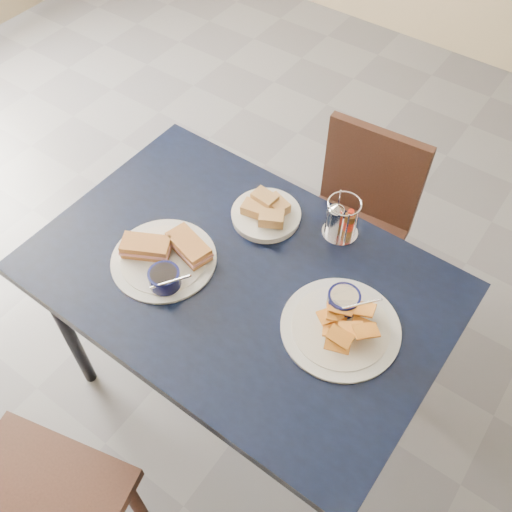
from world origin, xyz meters
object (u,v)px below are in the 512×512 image
Objects in this scene: dining_table at (240,288)px; condiment_caddy at (341,220)px; sandwich_plate at (166,257)px; bread_basket at (266,213)px; plantain_plate at (342,320)px; chair_far at (359,216)px.

condiment_caddy reaches higher than dining_table.
dining_table is at bearing 23.22° from sandwich_plate.
bread_basket is (-0.06, 0.23, 0.09)m from dining_table.
condiment_caddy is (-0.17, 0.28, 0.04)m from plantain_plate.
bread_basket is at bearing -158.82° from condiment_caddy.
bread_basket is 0.23m from condiment_caddy.
plantain_plate is (0.25, -0.62, 0.31)m from chair_far.
sandwich_plate is at bearing -156.78° from dining_table.
sandwich_plate reaches higher than dining_table.
plantain_plate is at bearing 5.47° from dining_table.
bread_basket is (-0.38, 0.19, 0.01)m from plantain_plate.
sandwich_plate is 1.50× the size of bread_basket.
sandwich_plate is 0.54m from plantain_plate.
sandwich_plate reaches higher than bread_basket.
chair_far reaches higher than dining_table.
chair_far is at bearing 102.45° from condiment_caddy.
condiment_caddy is at bearing 48.26° from sandwich_plate.
dining_table is at bearing -115.88° from condiment_caddy.
chair_far is 0.49m from condiment_caddy.
plantain_plate is 0.33m from condiment_caddy.
sandwich_plate reaches higher than chair_far.
sandwich_plate is at bearing -114.05° from bread_basket.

